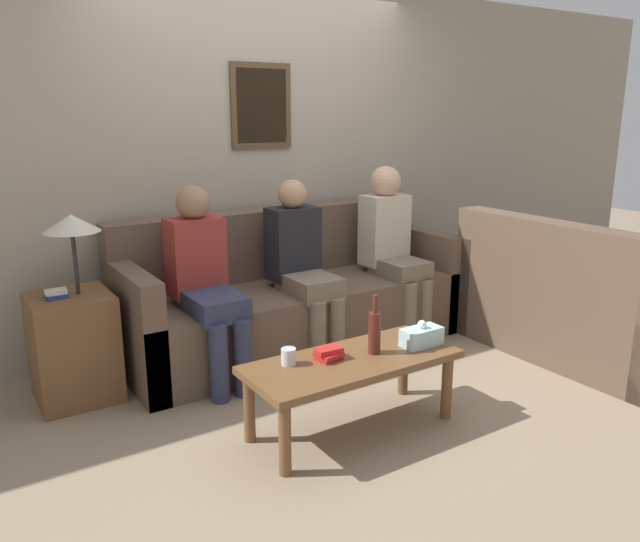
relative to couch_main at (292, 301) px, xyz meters
name	(u,v)px	position (x,y,z in m)	size (l,w,h in m)	color
ground_plane	(332,368)	(0.00, -0.52, -0.34)	(16.00, 16.00, 0.00)	gray
wall_back	(260,161)	(0.00, 0.45, 0.96)	(9.00, 0.08, 2.60)	#9E937F
couch_main	(292,301)	(0.00, 0.00, 0.00)	(2.47, 0.86, 0.97)	brown
couch_side	(575,308)	(1.56, -1.22, 0.00)	(0.86, 1.57, 0.97)	brown
coffee_table	(352,369)	(-0.37, -1.25, 0.01)	(1.16, 0.49, 0.41)	brown
side_table_with_lamp	(74,339)	(-1.52, -0.05, 0.04)	(0.45, 0.45, 1.11)	brown
wine_bottle	(375,331)	(-0.22, -1.25, 0.19)	(0.07, 0.07, 0.32)	#562319
drinking_glass	(289,357)	(-0.69, -1.13, 0.11)	(0.08, 0.08, 0.09)	silver
book_stack	(329,354)	(-0.48, -1.19, 0.10)	(0.15, 0.13, 0.06)	red
tissue_box	(421,336)	(0.07, -1.30, 0.12)	(0.23, 0.12, 0.15)	silver
person_left	(205,277)	(-0.75, -0.21, 0.34)	(0.34, 0.64, 1.23)	#2D334C
person_middle	(302,262)	(-0.03, -0.19, 0.33)	(0.34, 0.60, 1.22)	#756651
person_right	(392,243)	(0.77, -0.18, 0.37)	(0.34, 0.57, 1.27)	#756651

